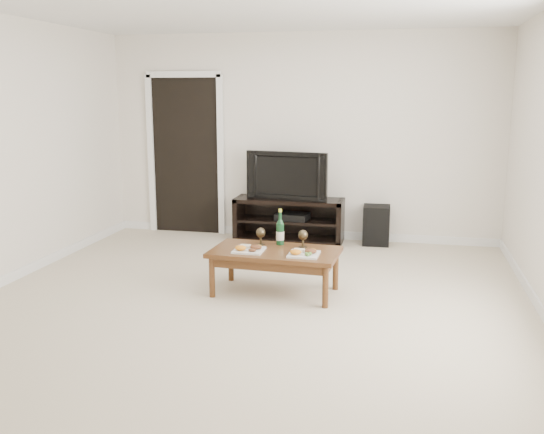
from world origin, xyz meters
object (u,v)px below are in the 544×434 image
at_px(media_console, 289,220).
at_px(coffee_table, 275,272).
at_px(television, 289,175).
at_px(subwoofer, 376,225).

height_order(media_console, coffee_table, media_console).
height_order(television, coffee_table, television).
xyz_separation_m(media_console, coffee_table, (0.26, -2.04, -0.07)).
height_order(subwoofer, coffee_table, subwoofer).
xyz_separation_m(media_console, subwoofer, (1.09, 0.08, -0.03)).
bearing_deg(media_console, coffee_table, -82.70).
xyz_separation_m(subwoofer, coffee_table, (-0.83, -2.12, -0.03)).
distance_m(media_console, subwoofer, 1.10).
bearing_deg(subwoofer, television, -177.64).
bearing_deg(television, coffee_table, -74.37).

